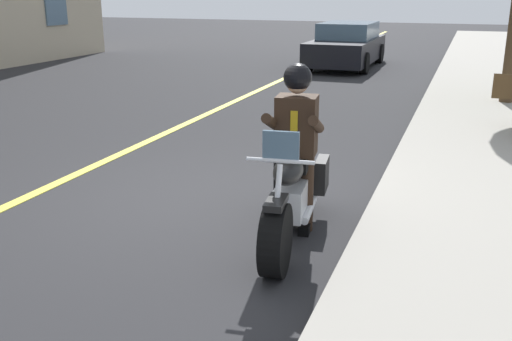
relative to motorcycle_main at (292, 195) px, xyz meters
name	(u,v)px	position (x,y,z in m)	size (l,w,h in m)	color
ground_plane	(197,201)	(-0.60, -1.36, -0.45)	(80.00, 80.00, 0.00)	#28282B
lane_center_stripe	(58,183)	(-0.60, -3.36, -0.45)	(60.00, 0.16, 0.01)	#E5DB4C
motorcycle_main	(292,195)	(0.00, 0.00, 0.00)	(2.22, 0.77, 1.26)	black
rider_main	(296,134)	(-0.19, -0.03, 0.58)	(0.67, 0.60, 1.74)	black
car_silver	(347,45)	(-13.65, -2.26, 0.24)	(4.60, 1.92, 1.40)	black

